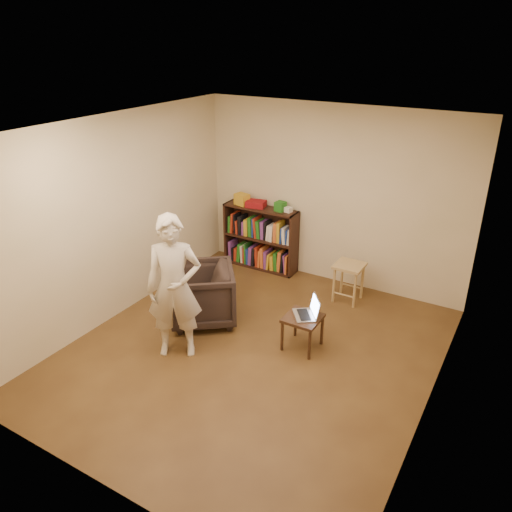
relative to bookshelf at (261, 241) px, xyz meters
The scene contains 15 objects.
floor 2.40m from the bookshelf, 62.69° to the right, with size 4.50×4.50×0.00m, color #462D16.
ceiling 3.20m from the bookshelf, 62.69° to the right, with size 4.50×4.50×0.00m, color silver.
wall_back 1.39m from the bookshelf, ahead, with size 4.00×4.00×0.00m, color beige.
wall_left 2.44m from the bookshelf, 113.69° to the right, with size 4.50×4.50×0.00m, color beige.
wall_right 3.82m from the bookshelf, 34.20° to the right, with size 4.50×4.50×0.00m, color beige.
bookshelf is the anchor object (origin of this frame).
box_yellow 0.72m from the bookshelf, behind, with size 0.21×0.15×0.17m, color gold.
red_cloth 0.61m from the bookshelf, 166.70° to the right, with size 0.29×0.21×0.10m, color maroon.
box_green 0.71m from the bookshelf, ahead, with size 0.14×0.14×0.14m, color #226C1C.
box_white 0.75m from the bookshelf, ahead, with size 0.09×0.09×0.08m, color silver.
stool 1.63m from the bookshelf, 12.00° to the right, with size 0.38×0.38×0.56m.
armchair 1.80m from the bookshelf, 85.20° to the right, with size 0.80×0.83×0.75m, color black.
side_table 2.29m from the bookshelf, 47.68° to the right, with size 0.41×0.41×0.42m.
laptop 2.28m from the bookshelf, 45.93° to the right, with size 0.40×0.41×0.24m.
person 2.57m from the bookshelf, 82.61° to the right, with size 0.62×0.41×1.71m, color beige.
Camera 1 is at (2.53, -4.20, 3.49)m, focal length 35.00 mm.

